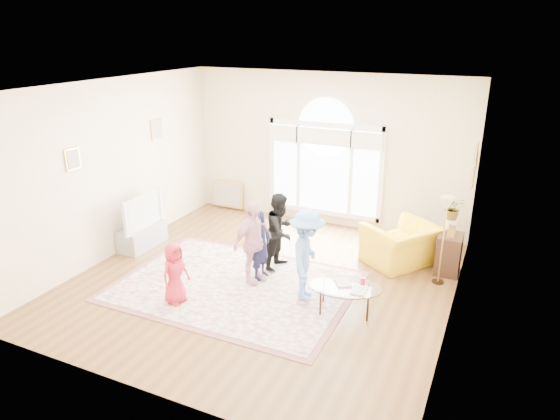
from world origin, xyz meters
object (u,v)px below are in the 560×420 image
at_px(area_rug, 235,286).
at_px(armchair, 400,245).
at_px(television, 140,210).
at_px(tv_console, 142,236).
at_px(coffee_table, 345,288).

relative_size(area_rug, armchair, 3.13).
bearing_deg(television, armchair, 15.71).
bearing_deg(area_rug, armchair, 41.02).
height_order(tv_console, armchair, armchair).
bearing_deg(coffee_table, area_rug, 167.38).
height_order(area_rug, television, television).
xyz_separation_m(tv_console, television, (0.01, -0.00, 0.54)).
distance_m(area_rug, armchair, 3.04).
distance_m(tv_console, armchair, 4.89).
height_order(area_rug, armchair, armchair).
xyz_separation_m(tv_console, coffee_table, (4.30, -0.64, 0.19)).
height_order(coffee_table, armchair, armchair).
height_order(area_rug, tv_console, tv_console).
bearing_deg(television, area_rug, -15.30).
bearing_deg(armchair, tv_console, -39.11).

